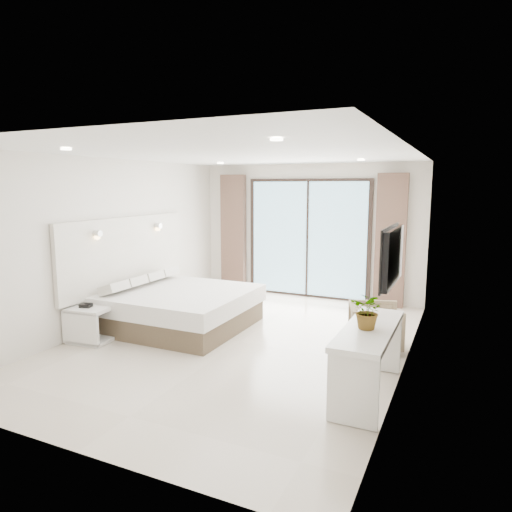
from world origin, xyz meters
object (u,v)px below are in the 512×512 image
object	(u,v)px
nightstand	(91,325)
armchair	(376,324)
bed	(179,308)
console_desk	(369,345)

from	to	relation	value
nightstand	armchair	distance (m)	4.09
nightstand	bed	bearing A→B (deg)	52.16
nightstand	console_desk	world-z (taller)	console_desk
armchair	nightstand	bearing A→B (deg)	92.99
nightstand	console_desk	xyz separation A→B (m)	(4.01, -0.03, 0.30)
bed	console_desk	size ratio (longest dim) A/B	1.33
armchair	bed	bearing A→B (deg)	77.63
bed	nightstand	size ratio (longest dim) A/B	3.53
console_desk	bed	bearing A→B (deg)	160.05
console_desk	armchair	xyz separation A→B (m)	(-0.19, 1.49, -0.21)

